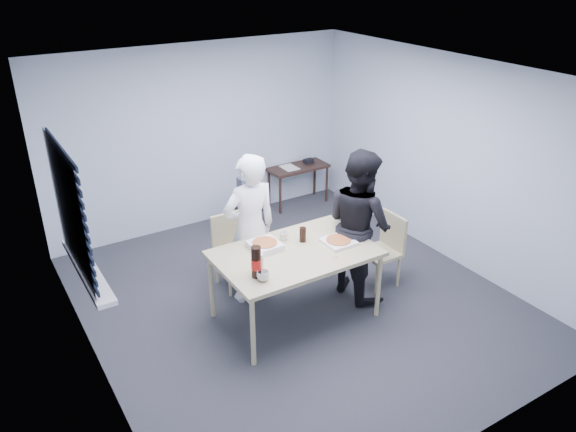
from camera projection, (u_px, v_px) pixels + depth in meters
room at (74, 219)px, 5.19m from camera, size 5.00×5.00×5.00m
dining_table at (295, 256)px, 5.94m from camera, size 1.68×1.06×0.82m
chair_far at (232, 245)px, 6.68m from camera, size 0.42×0.42×0.89m
chair_right at (386, 245)px, 6.69m from camera, size 0.42×0.42×0.89m
person_white at (250, 229)px, 6.23m from camera, size 0.65×0.42×1.77m
person_black at (359, 224)px, 6.35m from camera, size 0.47×0.86×1.77m
side_table at (298, 171)px, 8.77m from camera, size 0.95×0.42×0.63m
stool at (250, 213)px, 7.74m from camera, size 0.37×0.37×0.52m
backpack at (250, 192)px, 7.59m from camera, size 0.30×0.22×0.42m
pizza_box_a at (265, 245)px, 5.97m from camera, size 0.31×0.31×0.08m
pizza_box_b at (338, 241)px, 6.08m from camera, size 0.32×0.32×0.05m
mug_a at (263, 276)px, 5.39m from camera, size 0.17×0.17×0.10m
mug_b at (284, 236)px, 6.13m from camera, size 0.10×0.10×0.09m
cola_glass at (303, 235)px, 6.09m from camera, size 0.10×0.10×0.16m
soda_bottle at (256, 263)px, 5.40m from camera, size 0.10×0.10×0.33m
plastic_cups at (259, 263)px, 5.50m from camera, size 0.10×0.10×0.20m
rubber_band at (335, 257)px, 5.81m from camera, size 0.08×0.08×0.00m
papers at (289, 168)px, 8.68m from camera, size 0.29×0.34×0.01m
black_box at (309, 161)px, 8.86m from camera, size 0.18×0.16×0.06m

